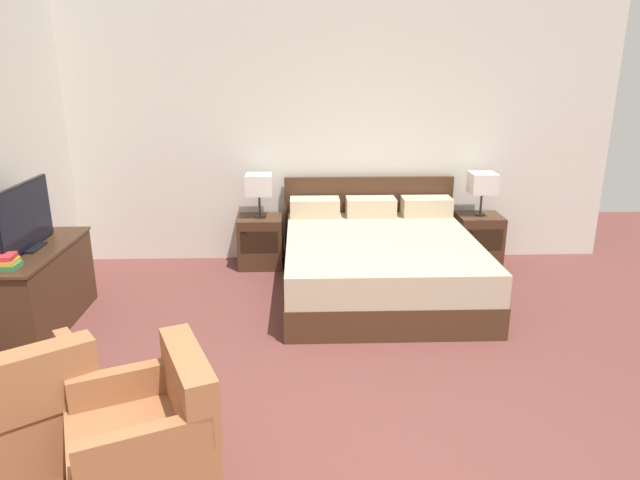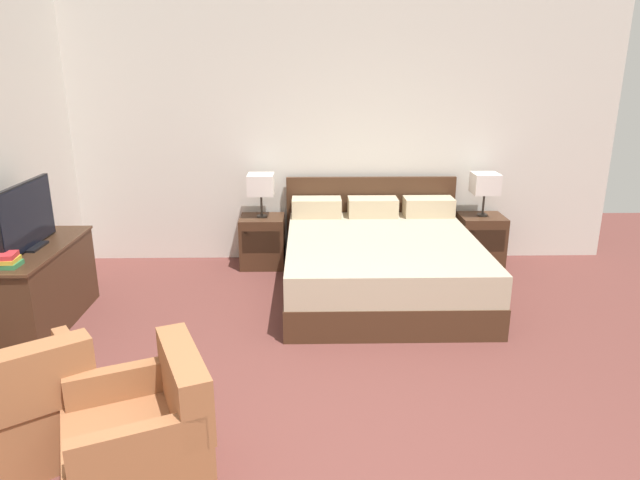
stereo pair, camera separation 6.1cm
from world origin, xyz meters
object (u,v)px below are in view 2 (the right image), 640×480
object	(u,v)px
nightstand_left	(263,241)
armchair_by_window	(25,411)
bed	(380,262)
dresser	(38,286)
table_lamp_right	(485,184)
book_red_cover	(4,265)
book_small_top	(2,256)
nightstand_right	(480,240)
table_lamp_left	(261,185)
tv	(27,217)
book_blue_cover	(4,260)
armchair_companion	(144,442)

from	to	relation	value
nightstand_left	armchair_by_window	distance (m)	3.37
bed	dresser	world-z (taller)	bed
table_lamp_right	bed	bearing A→B (deg)	-147.39
nightstand_left	book_red_cover	bearing A→B (deg)	-132.07
book_small_top	book_red_cover	bearing A→B (deg)	0.00
armchair_by_window	nightstand_right	bearing A→B (deg)	42.20
dresser	book_small_top	world-z (taller)	book_small_top
table_lamp_left	book_red_cover	world-z (taller)	table_lamp_left
table_lamp_left	dresser	xyz separation A→B (m)	(-1.78, -1.49, -0.55)
book_small_top	nightstand_left	bearing A→B (deg)	47.88
nightstand_right	table_lamp_right	distance (m)	0.63
bed	tv	size ratio (longest dim) A/B	2.39
nightstand_right	table_lamp_left	xyz separation A→B (m)	(-2.42, 0.00, 0.63)
nightstand_left	bed	bearing A→B (deg)	-32.56
nightstand_left	tv	world-z (taller)	tv
book_blue_cover	book_red_cover	bearing A→B (deg)	180.00
nightstand_left	dresser	xyz separation A→B (m)	(-1.78, -1.48, 0.09)
nightstand_left	dresser	distance (m)	2.32
tv	armchair_companion	distance (m)	2.54
bed	dresser	size ratio (longest dim) A/B	1.62
nightstand_right	table_lamp_right	bearing A→B (deg)	90.00
book_red_cover	book_blue_cover	xyz separation A→B (m)	(0.01, 0.00, 0.03)
nightstand_left	table_lamp_left	bearing A→B (deg)	90.00
dresser	tv	xyz separation A→B (m)	(0.00, -0.02, 0.60)
bed	armchair_by_window	world-z (taller)	bed
dresser	book_blue_cover	distance (m)	0.62
table_lamp_right	dresser	world-z (taller)	table_lamp_right
nightstand_right	table_lamp_left	bearing A→B (deg)	179.97
bed	table_lamp_left	bearing A→B (deg)	147.39
tv	book_blue_cover	xyz separation A→B (m)	(0.01, -0.46, -0.21)
bed	book_small_top	world-z (taller)	bed
table_lamp_left	book_red_cover	distance (m)	2.65
dresser	bed	bearing A→B (deg)	13.41
nightstand_left	book_small_top	size ratio (longest dim) A/B	2.84
table_lamp_left	book_blue_cover	xyz separation A→B (m)	(-1.76, -1.96, -0.15)
book_small_top	tv	bearing A→B (deg)	90.49
dresser	armchair_companion	world-z (taller)	armchair_companion
nightstand_right	armchair_companion	size ratio (longest dim) A/B	0.62
nightstand_left	nightstand_right	world-z (taller)	same
dresser	book_red_cover	world-z (taller)	book_red_cover
bed	nightstand_right	distance (m)	1.43
nightstand_left	book_blue_cover	distance (m)	2.68
table_lamp_left	book_small_top	size ratio (longest dim) A/B	2.40
nightstand_left	armchair_companion	size ratio (longest dim) A/B	0.62
dresser	armchair_by_window	size ratio (longest dim) A/B	1.37
bed	armchair_companion	bearing A→B (deg)	-119.85
nightstand_right	armchair_companion	distance (m)	4.45
nightstand_right	book_small_top	distance (m)	4.65
nightstand_right	armchair_by_window	distance (m)	4.75
dresser	armchair_by_window	bearing A→B (deg)	-68.30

